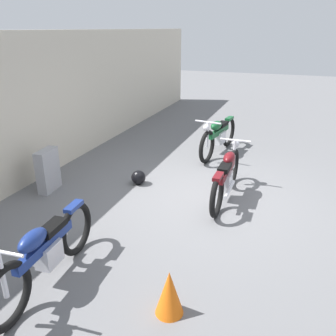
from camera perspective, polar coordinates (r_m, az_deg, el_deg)
name	(u,v)px	position (r m, az deg, el deg)	size (l,w,h in m)	color
ground_plane	(207,197)	(6.69, 6.29, -4.73)	(40.00, 40.00, 0.00)	slate
building_wall	(37,106)	(7.87, -20.47, 9.39)	(18.00, 0.30, 2.93)	beige
stone_marker	(48,170)	(7.16, -18.85, -0.37)	(0.55, 0.20, 0.83)	#9E9EA3
helmet	(138,177)	(7.18, -4.80, -1.51)	(0.29, 0.29, 0.29)	black
traffic_cone	(169,293)	(4.09, 0.21, -19.52)	(0.32, 0.32, 0.55)	orange
motorcycle_green	(218,136)	(8.85, 8.13, 5.21)	(2.22, 0.64, 1.00)	black
motorcycle_maroon	(226,175)	(6.52, 9.44, -1.20)	(2.13, 0.59, 0.96)	black
motorcycle_blue	(45,253)	(4.59, -19.34, -12.80)	(2.14, 0.60, 0.96)	black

